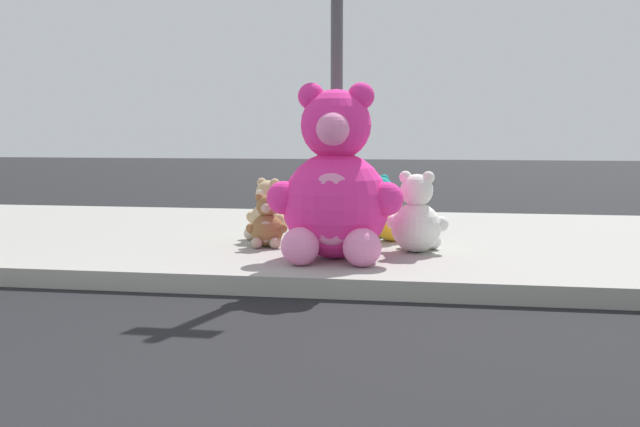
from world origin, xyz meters
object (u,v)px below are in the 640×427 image
at_px(sign_pole, 337,59).
at_px(plush_tan, 267,215).
at_px(plush_pink_large, 335,189).
at_px(plush_white, 417,220).
at_px(plush_yellow, 391,221).
at_px(plush_brown, 267,225).
at_px(plush_teal, 379,210).

xyz_separation_m(sign_pole, plush_tan, (-0.73, 0.36, -1.46)).
relative_size(plush_pink_large, plush_white, 2.03).
height_order(plush_pink_large, plush_yellow, plush_pink_large).
bearing_deg(plush_tan, plush_brown, -77.12).
distance_m(plush_pink_large, plush_tan, 1.29).
height_order(plush_white, plush_brown, plush_white).
bearing_deg(plush_yellow, plush_white, -66.62).
distance_m(plush_teal, plush_tan, 1.19).
bearing_deg(plush_teal, plush_yellow, -71.92).
bearing_deg(plush_teal, plush_tan, -153.22).
relative_size(sign_pole, plush_yellow, 6.43).
height_order(plush_yellow, plush_teal, plush_teal).
distance_m(plush_pink_large, plush_yellow, 1.17).
relative_size(plush_pink_large, plush_tan, 2.41).
bearing_deg(plush_white, plush_pink_large, -145.87).
distance_m(plush_teal, plush_brown, 1.38).
xyz_separation_m(plush_pink_large, plush_brown, (-0.70, 0.50, -0.38)).
bearing_deg(plush_pink_large, plush_yellow, 68.41).
bearing_deg(plush_tan, plush_yellow, 3.68).
bearing_deg(sign_pole, plush_yellow, 42.50).
relative_size(plush_yellow, plush_teal, 0.81).
height_order(plush_teal, plush_brown, plush_teal).
xyz_separation_m(plush_teal, plush_white, (0.40, -1.04, 0.04)).
relative_size(sign_pole, plush_tan, 5.31).
xyz_separation_m(plush_pink_large, plush_yellow, (0.41, 1.03, -0.38)).
bearing_deg(plush_tan, sign_pole, -26.16).
bearing_deg(plush_tan, plush_pink_large, -49.88).
bearing_deg(plush_teal, plush_pink_large, -99.85).
distance_m(plush_yellow, plush_brown, 1.23).
height_order(plush_pink_large, plush_white, plush_pink_large).
relative_size(plush_yellow, plush_white, 0.70).
bearing_deg(plush_white, plush_yellow, 113.38).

